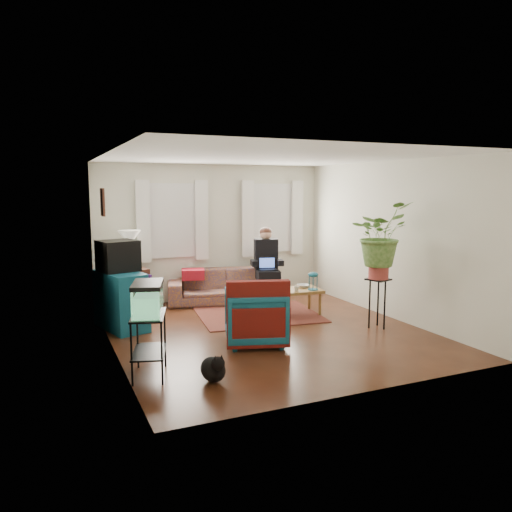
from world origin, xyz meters
name	(u,v)px	position (x,y,z in m)	size (l,w,h in m)	color
floor	(267,331)	(0.00, 0.00, 0.00)	(4.50, 5.00, 0.01)	#4F2B14
ceiling	(267,157)	(0.00, 0.00, 2.60)	(4.50, 5.00, 0.01)	white
wall_back	(213,232)	(0.00, 2.50, 1.30)	(4.50, 0.01, 2.60)	silver
wall_front	(369,272)	(0.00, -2.50, 1.30)	(4.50, 0.01, 2.60)	silver
wall_left	(110,254)	(-2.25, 0.00, 1.30)	(0.01, 5.00, 2.60)	silver
wall_right	(389,240)	(2.25, 0.00, 1.30)	(0.01, 5.00, 2.60)	silver
window_left	(172,221)	(-0.80, 2.48, 1.55)	(1.08, 0.04, 1.38)	white
window_right	(271,218)	(1.25, 2.48, 1.55)	(1.08, 0.04, 1.38)	white
curtains_left	(173,221)	(-0.80, 2.40, 1.55)	(1.36, 0.06, 1.50)	white
curtains_right	(273,218)	(1.25, 2.40, 1.55)	(1.36, 0.06, 1.50)	white
picture_frame	(103,202)	(-2.21, 0.85, 1.95)	(0.04, 0.32, 0.40)	#3D2616
area_rug	(258,315)	(0.27, 0.93, 0.01)	(2.00, 1.60, 0.01)	brown
sofa	(226,280)	(0.10, 2.05, 0.42)	(2.16, 0.85, 0.84)	brown
seated_person	(267,268)	(0.86, 1.85, 0.64)	(0.54, 0.66, 1.29)	black
side_table	(131,290)	(-1.65, 2.13, 0.38)	(0.51, 0.51, 0.75)	#412B18
table_lamp	(130,250)	(-1.65, 2.13, 1.07)	(0.39, 0.39, 0.69)	white
dresser	(121,300)	(-1.99, 1.02, 0.44)	(0.49, 0.99, 0.89)	#116867
crt_tv	(118,256)	(-2.00, 1.12, 1.12)	(0.54, 0.49, 0.47)	black
aquarium_stand	(149,345)	(-2.00, -1.11, 0.36)	(0.36, 0.65, 0.73)	black
aquarium	(148,298)	(-2.00, -1.11, 0.92)	(0.32, 0.59, 0.38)	#7FD899
black_cat	(213,367)	(-1.39, -1.58, 0.17)	(0.27, 0.41, 0.35)	black
armchair	(256,314)	(-0.39, -0.47, 0.42)	(0.82, 0.77, 0.84)	#136D74
serape_throw	(258,307)	(-0.49, -0.78, 0.60)	(0.84, 0.19, 0.69)	#9E0A0A
coffee_table	(290,302)	(0.78, 0.74, 0.22)	(1.06, 0.58, 0.44)	brown
cup_a	(279,289)	(0.53, 0.67, 0.49)	(0.12, 0.12, 0.09)	white
cup_b	(296,289)	(0.81, 0.56, 0.48)	(0.10, 0.10, 0.09)	beige
bowl	(303,286)	(1.08, 0.81, 0.46)	(0.21, 0.21, 0.05)	white
snack_tray	(271,288)	(0.50, 0.91, 0.46)	(0.33, 0.33, 0.04)	#B21414
birdcage	(313,281)	(1.13, 0.56, 0.59)	(0.17, 0.17, 0.31)	#115B6B
plant_stand	(377,303)	(1.65, -0.52, 0.39)	(0.33, 0.33, 0.77)	black
potted_plant	(379,244)	(1.65, -0.52, 1.31)	(0.88, 0.76, 0.98)	#599947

